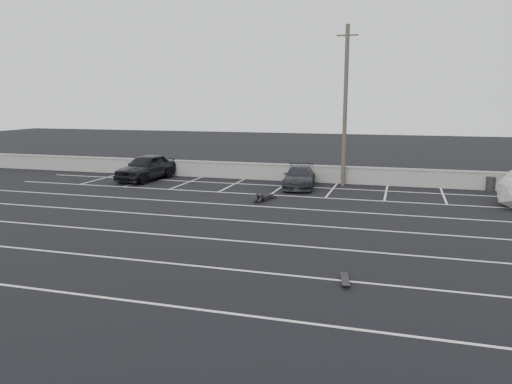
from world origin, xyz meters
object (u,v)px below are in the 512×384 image
(car_left, at_px, (146,167))
(car_right, at_px, (299,177))
(person, at_px, (266,195))
(utility_pole, at_px, (345,106))
(trash_bin, at_px, (491,184))
(skateboard, at_px, (345,280))

(car_left, relative_size, car_right, 1.12)
(car_right, bearing_deg, person, -110.64)
(utility_pole, relative_size, trash_bin, 11.43)
(trash_bin, height_order, person, trash_bin)
(utility_pole, xyz_separation_m, trash_bin, (8.20, 0.40, -4.30))
(person, bearing_deg, skateboard, -54.69)
(car_right, distance_m, skateboard, 15.55)
(car_right, relative_size, person, 1.79)
(car_right, height_order, utility_pole, utility_pole)
(utility_pole, bearing_deg, skateboard, -83.04)
(person, height_order, skateboard, person)
(car_right, height_order, trash_bin, car_right)
(car_left, distance_m, utility_pole, 13.03)
(car_left, distance_m, trash_bin, 20.64)
(skateboard, bearing_deg, utility_pole, 87.11)
(trash_bin, bearing_deg, car_right, -170.03)
(car_left, relative_size, trash_bin, 5.93)
(utility_pole, xyz_separation_m, skateboard, (2.00, -16.37, -4.64))
(car_right, relative_size, utility_pole, 0.46)
(utility_pole, bearing_deg, trash_bin, 2.79)
(car_left, height_order, person, car_left)
(car_left, distance_m, person, 9.91)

